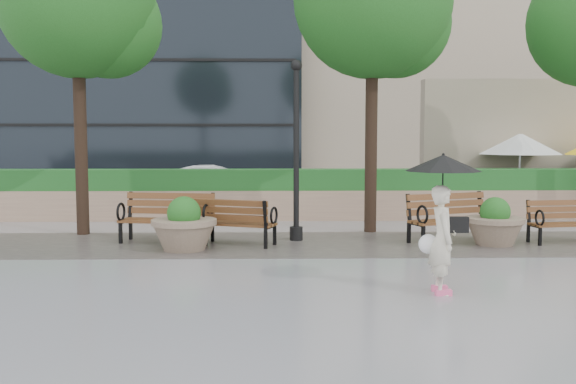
{
  "coord_description": "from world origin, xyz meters",
  "views": [
    {
      "loc": [
        -0.15,
        -10.15,
        2.24
      ],
      "look_at": [
        0.12,
        2.85,
        1.1
      ],
      "focal_mm": 40.0,
      "sensor_mm": 36.0,
      "label": 1
    }
  ],
  "objects_px": {
    "car_right": "(214,186)",
    "lamppost": "(296,162)",
    "planter_right": "(495,226)",
    "bench_4": "(569,231)",
    "bench_2": "(232,231)",
    "pedestrian": "(442,210)",
    "planter_left": "(184,229)",
    "bench_3": "(453,228)",
    "bench_1": "(167,228)"
  },
  "relations": [
    {
      "from": "planter_left",
      "to": "bench_3",
      "type": "bearing_deg",
      "value": 8.3
    },
    {
      "from": "bench_2",
      "to": "car_right",
      "type": "relative_size",
      "value": 0.49
    },
    {
      "from": "bench_1",
      "to": "bench_4",
      "type": "relative_size",
      "value": 1.17
    },
    {
      "from": "bench_4",
      "to": "bench_2",
      "type": "bearing_deg",
      "value": 173.17
    },
    {
      "from": "bench_2",
      "to": "pedestrian",
      "type": "relative_size",
      "value": 0.97
    },
    {
      "from": "bench_2",
      "to": "bench_3",
      "type": "height_order",
      "value": "bench_3"
    },
    {
      "from": "planter_left",
      "to": "lamppost",
      "type": "bearing_deg",
      "value": 27.12
    },
    {
      "from": "bench_4",
      "to": "car_right",
      "type": "height_order",
      "value": "car_right"
    },
    {
      "from": "planter_left",
      "to": "car_right",
      "type": "distance_m",
      "value": 7.94
    },
    {
      "from": "bench_3",
      "to": "planter_left",
      "type": "xyz_separation_m",
      "value": [
        -5.51,
        -0.8,
        0.11
      ]
    },
    {
      "from": "planter_left",
      "to": "car_right",
      "type": "height_order",
      "value": "car_right"
    },
    {
      "from": "bench_3",
      "to": "lamppost",
      "type": "xyz_separation_m",
      "value": [
        -3.28,
        0.34,
        1.38
      ]
    },
    {
      "from": "planter_right",
      "to": "bench_4",
      "type": "bearing_deg",
      "value": 6.92
    },
    {
      "from": "bench_3",
      "to": "bench_4",
      "type": "height_order",
      "value": "bench_3"
    },
    {
      "from": "bench_2",
      "to": "planter_right",
      "type": "distance_m",
      "value": 5.41
    },
    {
      "from": "bench_1",
      "to": "pedestrian",
      "type": "relative_size",
      "value": 1.03
    },
    {
      "from": "bench_1",
      "to": "bench_4",
      "type": "bearing_deg",
      "value": 8.24
    },
    {
      "from": "lamppost",
      "to": "pedestrian",
      "type": "distance_m",
      "value": 5.03
    },
    {
      "from": "bench_4",
      "to": "car_right",
      "type": "distance_m",
      "value": 10.86
    },
    {
      "from": "bench_4",
      "to": "pedestrian",
      "type": "xyz_separation_m",
      "value": [
        -3.78,
        -4.16,
        0.93
      ]
    },
    {
      "from": "bench_1",
      "to": "bench_3",
      "type": "bearing_deg",
      "value": 8.79
    },
    {
      "from": "bench_4",
      "to": "car_right",
      "type": "xyz_separation_m",
      "value": [
        -8.07,
        7.26,
        0.38
      ]
    },
    {
      "from": "bench_1",
      "to": "bench_3",
      "type": "distance_m",
      "value": 6.0
    },
    {
      "from": "planter_left",
      "to": "lamppost",
      "type": "xyz_separation_m",
      "value": [
        2.23,
        1.14,
        1.26
      ]
    },
    {
      "from": "bench_3",
      "to": "planter_left",
      "type": "relative_size",
      "value": 1.6
    },
    {
      "from": "bench_3",
      "to": "planter_right",
      "type": "bearing_deg",
      "value": -42.77
    },
    {
      "from": "lamppost",
      "to": "car_right",
      "type": "distance_m",
      "value": 7.27
    },
    {
      "from": "lamppost",
      "to": "pedestrian",
      "type": "xyz_separation_m",
      "value": [
        1.92,
        -4.62,
        -0.48
      ]
    },
    {
      "from": "planter_left",
      "to": "planter_right",
      "type": "relative_size",
      "value": 1.07
    },
    {
      "from": "bench_2",
      "to": "planter_left",
      "type": "relative_size",
      "value": 1.5
    },
    {
      "from": "lamppost",
      "to": "planter_right",
      "type": "bearing_deg",
      "value": -9.28
    },
    {
      "from": "bench_4",
      "to": "lamppost",
      "type": "xyz_separation_m",
      "value": [
        -5.69,
        0.46,
        1.42
      ]
    },
    {
      "from": "pedestrian",
      "to": "lamppost",
      "type": "bearing_deg",
      "value": 24.55
    },
    {
      "from": "pedestrian",
      "to": "bench_2",
      "type": "bearing_deg",
      "value": 40.47
    },
    {
      "from": "bench_2",
      "to": "planter_left",
      "type": "xyz_separation_m",
      "value": [
        -0.88,
        -0.63,
        0.13
      ]
    },
    {
      "from": "planter_left",
      "to": "pedestrian",
      "type": "xyz_separation_m",
      "value": [
        4.15,
        -3.48,
        0.78
      ]
    },
    {
      "from": "bench_2",
      "to": "lamppost",
      "type": "bearing_deg",
      "value": -138.28
    },
    {
      "from": "car_right",
      "to": "lamppost",
      "type": "bearing_deg",
      "value": -157.57
    },
    {
      "from": "bench_4",
      "to": "planter_right",
      "type": "xyz_separation_m",
      "value": [
        -1.64,
        -0.2,
        0.12
      ]
    },
    {
      "from": "bench_2",
      "to": "bench_4",
      "type": "bearing_deg",
      "value": -158.62
    },
    {
      "from": "planter_left",
      "to": "car_right",
      "type": "xyz_separation_m",
      "value": [
        -0.15,
        7.94,
        0.23
      ]
    },
    {
      "from": "bench_2",
      "to": "pedestrian",
      "type": "height_order",
      "value": "pedestrian"
    },
    {
      "from": "bench_3",
      "to": "bench_4",
      "type": "relative_size",
      "value": 1.18
    },
    {
      "from": "bench_1",
      "to": "lamppost",
      "type": "xyz_separation_m",
      "value": [
        2.72,
        0.23,
        1.37
      ]
    },
    {
      "from": "bench_2",
      "to": "planter_left",
      "type": "bearing_deg",
      "value": 56.64
    },
    {
      "from": "bench_3",
      "to": "car_right",
      "type": "height_order",
      "value": "car_right"
    },
    {
      "from": "bench_1",
      "to": "bench_2",
      "type": "height_order",
      "value": "bench_1"
    },
    {
      "from": "planter_left",
      "to": "planter_right",
      "type": "xyz_separation_m",
      "value": [
        6.29,
        0.48,
        -0.03
      ]
    },
    {
      "from": "bench_3",
      "to": "planter_right",
      "type": "height_order",
      "value": "bench_3"
    },
    {
      "from": "car_right",
      "to": "pedestrian",
      "type": "distance_m",
      "value": 12.21
    }
  ]
}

